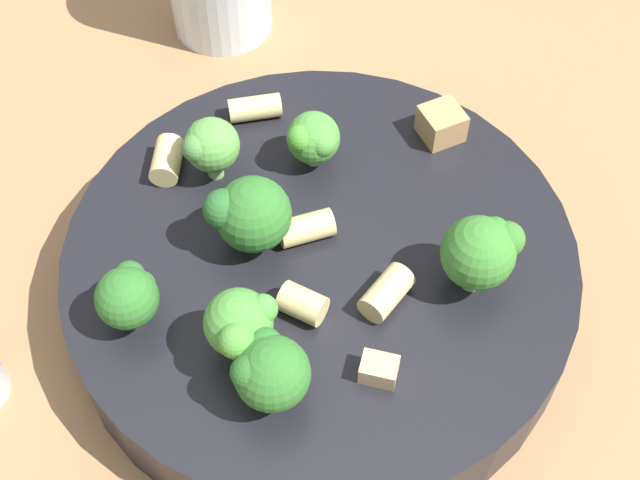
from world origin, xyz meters
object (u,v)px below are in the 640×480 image
Objects in this scene: pasta_bowl at (320,271)px; rigatoni_0 at (302,304)px; broccoli_floret_6 at (270,371)px; broccoli_floret_4 at (128,295)px; rigatoni_1 at (386,293)px; rigatoni_2 at (255,108)px; broccoli_floret_1 at (481,251)px; rigatoni_4 at (309,226)px; broccoli_floret_0 at (209,145)px; rigatoni_3 at (167,160)px; broccoli_floret_3 at (248,214)px; broccoli_floret_5 at (313,139)px; chicken_chunk_0 at (441,124)px; broccoli_floret_2 at (240,325)px; chicken_chunk_1 at (379,369)px.

rigatoni_0 is at bearing 40.60° from pasta_bowl.
broccoli_floret_6 reaches higher than pasta_bowl.
rigatoni_0 is at bearing 146.97° from broccoli_floret_4.
rigatoni_1 reaches higher than rigatoni_2.
broccoli_floret_1 reaches higher than broccoli_floret_6.
broccoli_floret_1 is at bearing 123.98° from rigatoni_4.
rigatoni_3 is at bearing -44.59° from broccoli_floret_0.
broccoli_floret_3 is at bearing -175.84° from broccoli_floret_4.
broccoli_floret_6 is 0.07m from rigatoni_1.
broccoli_floret_5 is 0.07m from chicken_chunk_0.
rigatoni_2 is at bearing -104.90° from pasta_bowl.
rigatoni_0 is at bearing -176.42° from broccoli_floret_2.
pasta_bowl is 6.24× the size of broccoli_floret_2.
broccoli_floret_4 is 0.08m from broccoli_floret_6.
broccoli_floret_6 is at bearing 112.31° from broccoli_floret_4.
broccoli_floret_4 reaches higher than rigatoni_3.
broccoli_floret_5 is 0.13m from chicken_chunk_1.
broccoli_floret_3 is (0.07, -0.08, -0.00)m from broccoli_floret_1.
rigatoni_0 is at bearing -80.00° from chicken_chunk_1.
broccoli_floret_2 reaches higher than broccoli_floret_4.
broccoli_floret_4 reaches higher than rigatoni_0.
rigatoni_1 is (0.04, -0.02, -0.02)m from broccoli_floret_1.
broccoli_floret_4 is at bearing 4.16° from broccoli_floret_3.
chicken_chunk_0 is (-0.07, 0.07, 0.00)m from rigatoni_2.
chicken_chunk_1 is (0.05, 0.12, -0.01)m from broccoli_floret_5.
chicken_chunk_1 is (-0.05, 0.02, -0.02)m from broccoli_floret_6.
broccoli_floret_5 is at bearing -122.52° from pasta_bowl.
broccoli_floret_1 is at bearing 163.38° from broccoli_floret_2.
broccoli_floret_6 is at bearing 7.60° from rigatoni_1.
broccoli_floret_6 is at bearing 46.48° from broccoli_floret_5.
broccoli_floret_4 is at bearing 35.08° from broccoli_floret_0.
rigatoni_0 is 0.04m from rigatoni_1.
chicken_chunk_0 reaches higher than rigatoni_1.
rigatoni_4 is (-0.03, 0.01, -0.02)m from broccoli_floret_3.
broccoli_floret_4 is 0.19m from chicken_chunk_0.
broccoli_floret_0 is 1.03× the size of broccoli_floret_4.
rigatoni_1 is at bearing 75.84° from broccoli_floret_5.
broccoli_floret_0 is at bearing 135.41° from rigatoni_3.
broccoli_floret_4 is 1.71× the size of rigatoni_0.
broccoli_floret_0 is 0.91× the size of broccoli_floret_6.
broccoli_floret_1 is 0.17m from rigatoni_3.
broccoli_floret_1 is at bearing 99.66° from broccoli_floret_5.
broccoli_floret_5 reaches higher than rigatoni_1.
broccoli_floret_4 is (0.08, 0.05, -0.00)m from broccoli_floret_0.
broccoli_floret_0 reaches higher than rigatoni_0.
rigatoni_0 is at bearing -27.46° from rigatoni_1.
broccoli_floret_0 is 0.07m from rigatoni_4.
pasta_bowl is 15.43× the size of chicken_chunk_1.
rigatoni_4 reaches higher than chicken_chunk_1.
broccoli_floret_2 is 1.00× the size of broccoli_floret_6.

